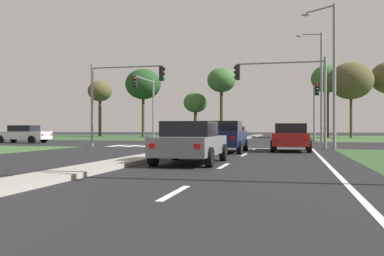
{
  "coord_description": "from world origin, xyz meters",
  "views": [
    {
      "loc": [
        5.69,
        -3.44,
        1.23
      ],
      "look_at": [
        -3.39,
        35.25,
        1.27
      ],
      "focal_mm": 40.14,
      "sensor_mm": 36.0,
      "label": 1
    }
  ],
  "objects_px": {
    "car_navy_fifth": "(225,136)",
    "pedestrian_at_median": "(235,128)",
    "traffic_signal_far_right": "(315,101)",
    "street_lamp_third": "(319,82)",
    "treeline_fifth": "(328,79)",
    "car_grey_third": "(191,142)",
    "treeline_fourth": "(221,81)",
    "car_white_second": "(23,134)",
    "traffic_signal_near_right": "(290,85)",
    "treeline_near": "(100,92)",
    "traffic_signal_near_left": "(119,89)",
    "treeline_second": "(143,84)",
    "treeline_third": "(195,103)",
    "traffic_signal_far_left": "(147,97)",
    "car_maroon_fourth": "(240,131)",
    "street_lamp_second": "(331,67)",
    "treeline_sixth": "(351,81)",
    "car_red_near": "(291,137)"
  },
  "relations": [
    {
      "from": "car_white_second",
      "to": "treeline_fourth",
      "type": "distance_m",
      "value": 29.37
    },
    {
      "from": "car_navy_fifth",
      "to": "treeline_fifth",
      "type": "bearing_deg",
      "value": 78.06
    },
    {
      "from": "car_white_second",
      "to": "car_navy_fifth",
      "type": "xyz_separation_m",
      "value": [
        18.83,
        -10.12,
        0.05
      ]
    },
    {
      "from": "car_grey_third",
      "to": "treeline_second",
      "type": "relative_size",
      "value": 0.43
    },
    {
      "from": "street_lamp_second",
      "to": "treeline_second",
      "type": "distance_m",
      "value": 42.77
    },
    {
      "from": "treeline_fifth",
      "to": "car_navy_fifth",
      "type": "bearing_deg",
      "value": -101.94
    },
    {
      "from": "car_white_second",
      "to": "treeline_fifth",
      "type": "height_order",
      "value": "treeline_fifth"
    },
    {
      "from": "pedestrian_at_median",
      "to": "treeline_near",
      "type": "height_order",
      "value": "treeline_near"
    },
    {
      "from": "treeline_second",
      "to": "treeline_third",
      "type": "relative_size",
      "value": 1.6
    },
    {
      "from": "car_navy_fifth",
      "to": "treeline_fourth",
      "type": "bearing_deg",
      "value": 99.56
    },
    {
      "from": "car_white_second",
      "to": "traffic_signal_near_left",
      "type": "bearing_deg",
      "value": -115.42
    },
    {
      "from": "car_white_second",
      "to": "traffic_signal_near_right",
      "type": "bearing_deg",
      "value": -103.19
    },
    {
      "from": "traffic_signal_near_right",
      "to": "pedestrian_at_median",
      "type": "xyz_separation_m",
      "value": [
        -5.73,
        17.94,
        -2.58
      ]
    },
    {
      "from": "car_red_near",
      "to": "car_grey_third",
      "type": "height_order",
      "value": "car_red_near"
    },
    {
      "from": "pedestrian_at_median",
      "to": "treeline_sixth",
      "type": "bearing_deg",
      "value": -122.41
    },
    {
      "from": "traffic_signal_near_left",
      "to": "pedestrian_at_median",
      "type": "xyz_separation_m",
      "value": [
        5.44,
        17.94,
        -2.61
      ]
    },
    {
      "from": "car_navy_fifth",
      "to": "treeline_near",
      "type": "bearing_deg",
      "value": 122.78
    },
    {
      "from": "traffic_signal_far_right",
      "to": "car_maroon_fourth",
      "type": "bearing_deg",
      "value": 109.4
    },
    {
      "from": "car_maroon_fourth",
      "to": "treeline_sixth",
      "type": "xyz_separation_m",
      "value": [
        15.19,
        -9.22,
        6.45
      ]
    },
    {
      "from": "car_grey_third",
      "to": "treeline_fourth",
      "type": "height_order",
      "value": "treeline_fourth"
    },
    {
      "from": "pedestrian_at_median",
      "to": "traffic_signal_near_left",
      "type": "bearing_deg",
      "value": 87.25
    },
    {
      "from": "car_navy_fifth",
      "to": "treeline_fifth",
      "type": "height_order",
      "value": "treeline_fifth"
    },
    {
      "from": "street_lamp_second",
      "to": "street_lamp_third",
      "type": "height_order",
      "value": "street_lamp_third"
    },
    {
      "from": "traffic_signal_near_left",
      "to": "treeline_second",
      "type": "relative_size",
      "value": 0.55
    },
    {
      "from": "pedestrian_at_median",
      "to": "street_lamp_third",
      "type": "bearing_deg",
      "value": 155.03
    },
    {
      "from": "car_maroon_fourth",
      "to": "treeline_fourth",
      "type": "relative_size",
      "value": 0.47
    },
    {
      "from": "car_grey_third",
      "to": "traffic_signal_near_right",
      "type": "xyz_separation_m",
      "value": [
        3.31,
        12.18,
        3.11
      ]
    },
    {
      "from": "street_lamp_third",
      "to": "treeline_fifth",
      "type": "relative_size",
      "value": 0.97
    },
    {
      "from": "traffic_signal_far_left",
      "to": "treeline_near",
      "type": "xyz_separation_m",
      "value": [
        -16.48,
        24.7,
        2.87
      ]
    },
    {
      "from": "car_white_second",
      "to": "treeline_near",
      "type": "bearing_deg",
      "value": 13.75
    },
    {
      "from": "car_white_second",
      "to": "treeline_fifth",
      "type": "distance_m",
      "value": 39.0
    },
    {
      "from": "car_maroon_fourth",
      "to": "treeline_fourth",
      "type": "bearing_deg",
      "value": 81.08
    },
    {
      "from": "traffic_signal_near_left",
      "to": "street_lamp_third",
      "type": "distance_m",
      "value": 17.74
    },
    {
      "from": "street_lamp_third",
      "to": "treeline_near",
      "type": "height_order",
      "value": "street_lamp_third"
    },
    {
      "from": "car_navy_fifth",
      "to": "pedestrian_at_median",
      "type": "height_order",
      "value": "pedestrian_at_median"
    },
    {
      "from": "traffic_signal_far_left",
      "to": "car_maroon_fourth",
      "type": "bearing_deg",
      "value": 79.39
    },
    {
      "from": "car_navy_fifth",
      "to": "traffic_signal_near_right",
      "type": "bearing_deg",
      "value": 56.98
    },
    {
      "from": "traffic_signal_far_right",
      "to": "treeline_near",
      "type": "distance_m",
      "value": 40.23
    },
    {
      "from": "traffic_signal_far_left",
      "to": "street_lamp_third",
      "type": "xyz_separation_m",
      "value": [
        15.53,
        0.01,
        1.07
      ]
    },
    {
      "from": "traffic_signal_far_left",
      "to": "treeline_second",
      "type": "relative_size",
      "value": 0.59
    },
    {
      "from": "traffic_signal_far_right",
      "to": "treeline_sixth",
      "type": "distance_m",
      "value": 19.97
    },
    {
      "from": "traffic_signal_near_right",
      "to": "treeline_fifth",
      "type": "relative_size",
      "value": 0.58
    },
    {
      "from": "car_navy_fifth",
      "to": "pedestrian_at_median",
      "type": "relative_size",
      "value": 2.32
    },
    {
      "from": "traffic_signal_near_right",
      "to": "treeline_near",
      "type": "xyz_separation_m",
      "value": [
        -29.6,
        36.01,
        3.18
      ]
    },
    {
      "from": "car_red_near",
      "to": "treeline_sixth",
      "type": "height_order",
      "value": "treeline_sixth"
    },
    {
      "from": "car_maroon_fourth",
      "to": "traffic_signal_far_left",
      "type": "xyz_separation_m",
      "value": [
        -5.3,
        -28.27,
        3.41
      ]
    },
    {
      "from": "car_navy_fifth",
      "to": "traffic_signal_far_left",
      "type": "relative_size",
      "value": 0.72
    },
    {
      "from": "car_grey_third",
      "to": "street_lamp_second",
      "type": "bearing_deg",
      "value": 64.65
    },
    {
      "from": "traffic_signal_near_left",
      "to": "traffic_signal_far_right",
      "type": "xyz_separation_m",
      "value": [
        13.26,
        11.46,
        -0.34
      ]
    },
    {
      "from": "traffic_signal_far_right",
      "to": "street_lamp_third",
      "type": "xyz_separation_m",
      "value": [
        0.33,
        -0.13,
        1.68
      ]
    }
  ]
}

